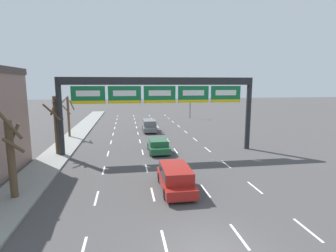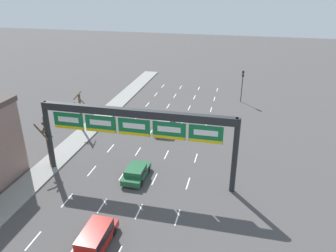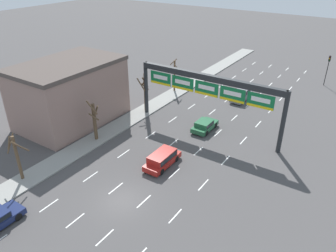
# 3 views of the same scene
# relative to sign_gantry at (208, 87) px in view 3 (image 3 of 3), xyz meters

# --- Properties ---
(ground_plane) EXTENTS (220.00, 220.00, 0.00)m
(ground_plane) POSITION_rel_sign_gantry_xyz_m (0.00, -15.72, -5.77)
(ground_plane) COLOR #474444
(sidewalk_left) EXTENTS (2.80, 110.00, 0.15)m
(sidewalk_left) POSITION_rel_sign_gantry_xyz_m (-9.65, -15.72, -5.70)
(sidewalk_left) COLOR gray
(sidewalk_left) RESTS_ON ground_plane
(lane_dashes) EXTENTS (10.02, 67.00, 0.01)m
(lane_dashes) POSITION_rel_sign_gantry_xyz_m (-0.00, -2.22, -5.77)
(lane_dashes) COLOR white
(lane_dashes) RESTS_ON ground_plane
(sign_gantry) EXTENTS (18.60, 0.70, 7.21)m
(sign_gantry) POSITION_rel_sign_gantry_xyz_m (0.00, 0.00, 0.00)
(sign_gantry) COLOR #232628
(sign_gantry) RESTS_ON ground_plane
(building_near) EXTENTS (8.63, 13.21, 7.85)m
(building_near) POSITION_rel_sign_gantry_xyz_m (-15.68, -7.08, -1.84)
(building_near) COLOR gray
(building_near) RESTS_ON ground_plane
(suv_red) EXTENTS (1.87, 4.57, 1.51)m
(suv_red) POSITION_rel_sign_gantry_xyz_m (-0.16, -9.19, -4.92)
(suv_red) COLOR maroon
(suv_red) RESTS_ON ground_plane
(car_green) EXTENTS (1.89, 4.02, 1.29)m
(car_green) POSITION_rel_sign_gantry_xyz_m (-0.12, 0.02, -5.08)
(car_green) COLOR #235B38
(car_green) RESTS_ON ground_plane
(suv_grey) EXTENTS (1.80, 4.89, 1.63)m
(suv_grey) POSITION_rel_sign_gantry_xyz_m (-0.01, 11.59, -4.86)
(suv_grey) COLOR slate
(suv_grey) RESTS_ON ground_plane
(traffic_light_near_gantry) EXTENTS (0.30, 0.35, 4.98)m
(traffic_light_near_gantry) POSITION_rel_sign_gantry_xyz_m (9.14, 24.92, -2.23)
(traffic_light_near_gantry) COLOR black
(traffic_light_near_gantry) RESTS_ON ground_plane
(tree_bare_closest) EXTENTS (1.62, 1.68, 4.73)m
(tree_bare_closest) POSITION_rel_sign_gantry_xyz_m (-10.09, -18.67, -2.94)
(tree_bare_closest) COLOR brown
(tree_bare_closest) RESTS_ON sidewalk_left
(tree_bare_second) EXTENTS (1.24, 1.34, 5.11)m
(tree_bare_second) POSITION_rel_sign_gantry_xyz_m (-9.55, -9.15, -3.13)
(tree_bare_second) COLOR brown
(tree_bare_second) RESTS_ON sidewalk_left
(tree_bare_third) EXTENTS (1.65, 1.44, 5.35)m
(tree_bare_third) POSITION_rel_sign_gantry_xyz_m (-9.51, 0.38, -2.70)
(tree_bare_third) COLOR brown
(tree_bare_third) RESTS_ON sidewalk_left
(tree_bare_furthest) EXTENTS (1.54, 1.53, 4.98)m
(tree_bare_furthest) POSITION_rel_sign_gantry_xyz_m (-10.18, 8.85, -2.96)
(tree_bare_furthest) COLOR brown
(tree_bare_furthest) RESTS_ON sidewalk_left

